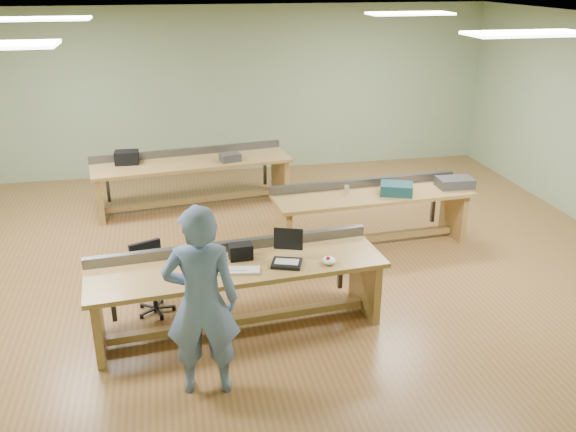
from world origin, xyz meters
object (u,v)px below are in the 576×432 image
(workbench_mid, at_px, (371,207))
(parts_bin_grey, at_px, (455,182))
(camera_bag, at_px, (241,252))
(mug, at_px, (385,187))
(drinks_can, at_px, (347,190))
(person, at_px, (201,302))
(parts_bin_teal, at_px, (397,189))
(workbench_front, at_px, (238,280))
(workbench_back, at_px, (193,172))
(laptop_base, at_px, (287,263))
(task_chair, at_px, (153,287))

(workbench_mid, xyz_separation_m, parts_bin_grey, (1.20, 0.00, 0.26))
(camera_bag, distance_m, mug, 2.81)
(drinks_can, bearing_deg, person, -127.79)
(parts_bin_teal, xyz_separation_m, drinks_can, (-0.66, 0.13, -0.01))
(parts_bin_teal, relative_size, mug, 3.47)
(mug, bearing_deg, parts_bin_grey, -4.55)
(workbench_front, xyz_separation_m, mug, (2.27, 1.83, 0.24))
(workbench_front, bearing_deg, person, -118.58)
(parts_bin_grey, bearing_deg, drinks_can, 179.03)
(camera_bag, height_order, parts_bin_grey, camera_bag)
(workbench_mid, height_order, person, person)
(workbench_mid, height_order, workbench_back, same)
(laptop_base, xyz_separation_m, camera_bag, (-0.44, 0.24, 0.07))
(workbench_front, bearing_deg, laptop_base, -19.65)
(task_chair, xyz_separation_m, drinks_can, (2.59, 1.26, 0.52))
(workbench_mid, xyz_separation_m, drinks_can, (-0.35, 0.03, 0.26))
(task_chair, distance_m, parts_bin_teal, 3.48)
(workbench_mid, height_order, task_chair, workbench_mid)
(workbench_back, xyz_separation_m, parts_bin_teal, (2.61, -2.11, 0.26))
(workbench_front, bearing_deg, drinks_can, 41.44)
(laptop_base, distance_m, mug, 2.65)
(workbench_front, relative_size, person, 1.72)
(mug, height_order, drinks_can, drinks_can)
(person, bearing_deg, laptop_base, -131.63)
(task_chair, height_order, parts_bin_grey, parts_bin_grey)
(person, distance_m, task_chair, 1.68)
(workbench_mid, height_order, mug, workbench_mid)
(workbench_back, distance_m, camera_bag, 3.68)
(workbench_front, bearing_deg, workbench_back, 88.94)
(laptop_base, bearing_deg, person, -118.10)
(workbench_front, bearing_deg, parts_bin_teal, 30.10)
(workbench_front, height_order, drinks_can, drinks_can)
(camera_bag, distance_m, parts_bin_teal, 2.78)
(workbench_mid, xyz_separation_m, laptop_base, (-1.56, -1.88, 0.21))
(parts_bin_grey, bearing_deg, camera_bag, -152.78)
(person, bearing_deg, workbench_front, -107.69)
(laptop_base, distance_m, parts_bin_teal, 2.58)
(person, bearing_deg, task_chair, -66.78)
(task_chair, bearing_deg, laptop_base, -47.61)
(workbench_mid, bearing_deg, workbench_front, -143.07)
(workbench_front, xyz_separation_m, laptop_base, (0.49, -0.13, 0.21))
(person, bearing_deg, workbench_back, -86.10)
(laptop_base, bearing_deg, drinks_can, 77.26)
(workbench_back, relative_size, parts_bin_grey, 6.61)
(workbench_mid, bearing_deg, parts_bin_grey, -3.40)
(mug, bearing_deg, person, -133.93)
(mug, bearing_deg, task_chair, -157.50)
(workbench_back, bearing_deg, mug, -44.84)
(workbench_front, height_order, camera_bag, camera_bag)
(parts_bin_grey, height_order, mug, parts_bin_grey)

